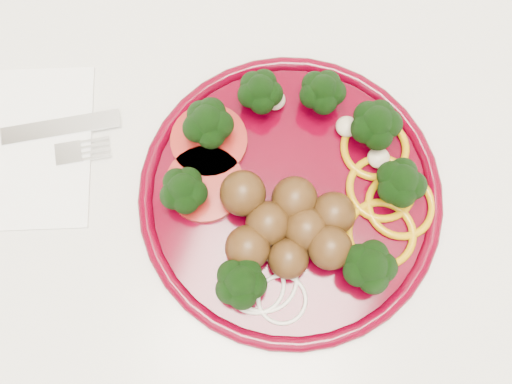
% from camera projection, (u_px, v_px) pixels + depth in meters
% --- Properties ---
extents(counter, '(2.40, 0.60, 0.90)m').
position_uv_depth(counter, '(338.00, 294.00, 0.96)').
color(counter, silver).
rests_on(counter, ground).
extents(plate, '(0.28, 0.28, 0.06)m').
position_uv_depth(plate, '(292.00, 193.00, 0.52)').
color(plate, '#4A000F').
rests_on(plate, counter).
extents(napkin, '(0.21, 0.21, 0.00)m').
position_uv_depth(napkin, '(6.00, 148.00, 0.55)').
color(napkin, white).
rests_on(napkin, counter).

